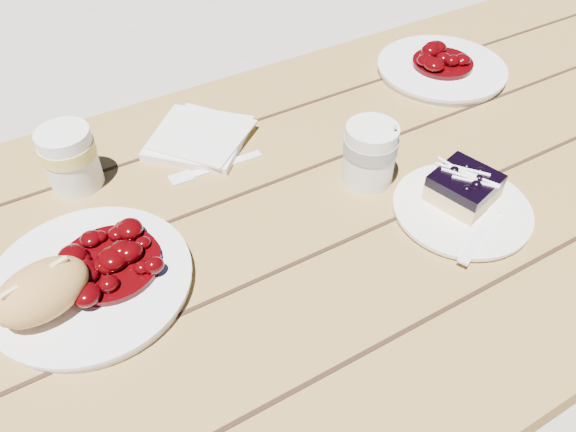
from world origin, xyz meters
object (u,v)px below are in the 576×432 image
blueberry_cake (464,187)px  bread_roll (42,291)px  coffee_cup (370,154)px  second_cup (70,159)px  main_plate (91,282)px  dessert_plate (462,210)px  second_plate (441,69)px  picnic_table (385,242)px

blueberry_cake → bread_roll: bearing=154.1°
coffee_cup → second_cup: size_ratio=1.00×
main_plate → blueberry_cake: 0.54m
dessert_plate → second_cup: size_ratio=1.99×
main_plate → second_cup: size_ratio=2.61×
bread_roll → dessert_plate: bearing=-11.8°
second_cup → dessert_plate: bearing=-36.5°
bread_roll → second_plate: bearing=13.9°
picnic_table → main_plate: 0.51m
bread_roll → dessert_plate: (0.57, -0.12, -0.04)m
coffee_cup → main_plate: bearing=179.1°
second_plate → second_cup: 0.71m
second_plate → picnic_table: bearing=-142.9°
dessert_plate → second_plate: 0.40m
picnic_table → bread_roll: (-0.54, 0.00, 0.21)m
main_plate → bread_roll: size_ratio=2.18×
picnic_table → coffee_cup: bearing=164.2°
dessert_plate → second_cup: bearing=143.5°
picnic_table → bread_roll: bread_roll is taller
blueberry_cake → coffee_cup: bearing=110.9°
picnic_table → second_cup: (-0.44, 0.23, 0.21)m
bread_roll → blueberry_cake: bread_roll is taller
bread_roll → blueberry_cake: 0.59m
main_plate → second_cup: bearing=79.1°
picnic_table → coffee_cup: (-0.05, 0.01, 0.21)m
main_plate → blueberry_cake: blueberry_cake is taller
main_plate → second_plate: (0.75, 0.18, 0.00)m
bread_roll → dessert_plate: bread_roll is taller
picnic_table → second_cup: size_ratio=20.32×
coffee_cup → second_cup: bearing=151.2°
bread_roll → second_cup: 0.25m
blueberry_cake → picnic_table: bearing=94.0°
bread_roll → blueberry_cake: size_ratio=1.14×
picnic_table → main_plate: size_ratio=7.78×
dessert_plate → coffee_cup: bearing=120.2°
picnic_table → second_plate: size_ratio=8.17×
coffee_cup → blueberry_cake: bearing=-53.4°
blueberry_cake → second_plate: 0.38m
picnic_table → dessert_plate: 0.21m
picnic_table → blueberry_cake: bearing=-70.3°
main_plate → picnic_table: bearing=-2.5°
main_plate → second_cup: second_cup is taller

